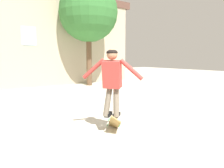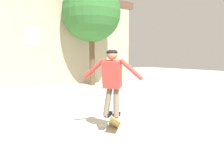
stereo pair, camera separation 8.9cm
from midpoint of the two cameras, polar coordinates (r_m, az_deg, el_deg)
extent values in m
plane|color=beige|center=(4.16, 12.47, -14.16)|extent=(40.00, 40.00, 0.00)
cube|color=#B7A88E|center=(11.43, -21.35, 10.40)|extent=(12.55, 0.40, 4.49)
cube|color=#99B7C6|center=(11.32, -19.90, 11.68)|extent=(0.70, 0.02, 0.90)
cylinder|color=brown|center=(11.50, -5.01, 6.18)|extent=(0.28, 0.28, 2.62)
sphere|color=#337033|center=(11.72, -5.15, 18.16)|extent=(2.99, 2.99, 2.99)
cube|color=#B23833|center=(4.23, 0.61, 2.55)|extent=(0.43, 0.44, 0.55)
sphere|color=#A37556|center=(4.21, 0.61, 7.75)|extent=(0.29, 0.29, 0.21)
ellipsoid|color=black|center=(4.21, 0.61, 8.25)|extent=(0.31, 0.31, 0.12)
cylinder|color=#6B6051|center=(4.33, -0.49, -4.38)|extent=(0.30, 0.21, 0.64)
cube|color=black|center=(4.42, -0.36, -7.91)|extent=(0.27, 0.24, 0.07)
cylinder|color=#6B6051|center=(4.28, 1.69, -4.51)|extent=(0.25, 0.28, 0.64)
cube|color=black|center=(4.37, 1.78, -8.08)|extent=(0.27, 0.24, 0.07)
cylinder|color=#B23833|center=(4.34, -4.22, 3.97)|extent=(0.34, 0.42, 0.41)
cylinder|color=#B23833|center=(4.13, 5.68, 3.79)|extent=(0.34, 0.42, 0.41)
cube|color=#AD894C|center=(4.51, 1.20, -10.26)|extent=(0.52, 0.76, 0.52)
cylinder|color=green|center=(4.76, -0.56, -10.59)|extent=(0.07, 0.05, 0.07)
cylinder|color=green|center=(4.75, 1.91, -12.07)|extent=(0.07, 0.05, 0.07)
cylinder|color=green|center=(4.25, -0.23, -9.24)|extent=(0.07, 0.05, 0.07)
cylinder|color=green|center=(4.24, 2.52, -10.89)|extent=(0.07, 0.05, 0.07)
camera|label=1|loc=(0.04, -89.40, 0.08)|focal=35.00mm
camera|label=2|loc=(0.04, 90.60, -0.08)|focal=35.00mm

